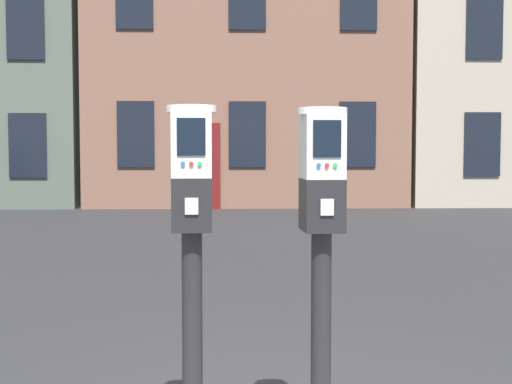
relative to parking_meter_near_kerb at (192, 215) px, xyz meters
The scene contains 3 objects.
parking_meter_near_kerb is the anchor object (origin of this frame).
parking_meter_twin_adjacent 0.57m from the parking_meter_near_kerb, ahead, with size 0.23×0.26×1.52m.
townhouse_brick_corner 19.85m from the parking_meter_near_kerb, 65.23° to the left, with size 6.58×6.49×11.50m.
Camera 1 is at (-0.29, -3.24, 1.49)m, focal length 50.17 mm.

